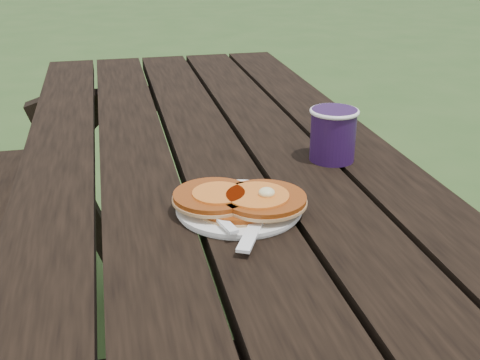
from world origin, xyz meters
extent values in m
cube|color=black|center=(0.00, 0.00, 0.73)|extent=(0.75, 1.80, 0.04)
cube|color=black|center=(0.55, 0.00, 0.43)|extent=(0.25, 1.80, 0.04)
cylinder|color=white|center=(0.00, -0.32, 0.76)|extent=(0.22, 0.22, 0.01)
cylinder|color=#943E10|center=(-0.01, -0.33, 0.77)|extent=(0.13, 0.13, 0.01)
cylinder|color=#943E10|center=(-0.04, -0.32, 0.78)|extent=(0.13, 0.13, 0.01)
cylinder|color=#943E10|center=(0.03, -0.35, 0.78)|extent=(0.13, 0.13, 0.01)
cylinder|color=#CA621C|center=(0.02, -0.34, 0.79)|extent=(0.10, 0.10, 0.00)
ellipsoid|color=#F4E59E|center=(0.04, -0.35, 0.79)|extent=(0.03, 0.03, 0.02)
cube|color=white|center=(0.01, -0.39, 0.76)|extent=(0.10, 0.17, 0.00)
cylinder|color=#26103C|center=(0.22, -0.14, 0.80)|extent=(0.09, 0.09, 0.10)
torus|color=white|center=(0.22, -0.14, 0.85)|extent=(0.10, 0.10, 0.01)
cylinder|color=black|center=(0.22, -0.14, 0.85)|extent=(0.08, 0.08, 0.01)
camera|label=1|loc=(-0.19, -1.17, 1.18)|focal=45.00mm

